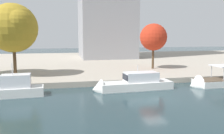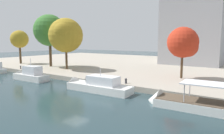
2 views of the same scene
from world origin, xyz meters
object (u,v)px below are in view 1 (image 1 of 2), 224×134
(motor_yacht_1, at_px, (7,91))
(tree_2, at_px, (154,38))
(motor_yacht_2, at_px, (132,85))
(mooring_bollard_0, at_px, (143,75))
(tree_1, at_px, (13,27))

(motor_yacht_1, distance_m, tree_2, 27.78)
(motor_yacht_2, height_order, tree_2, tree_2)
(mooring_bollard_0, bearing_deg, motor_yacht_1, -167.07)
(tree_1, bearing_deg, motor_yacht_2, -29.97)
(motor_yacht_1, relative_size, tree_1, 0.74)
(motor_yacht_2, bearing_deg, tree_2, -125.48)
(motor_yacht_2, xyz_separation_m, tree_2, (8.28, 13.06, 6.01))
(motor_yacht_2, relative_size, mooring_bollard_0, 13.56)
(motor_yacht_2, xyz_separation_m, mooring_bollard_0, (2.81, 3.62, 0.61))
(motor_yacht_1, distance_m, mooring_bollard_0, 18.51)
(motor_yacht_1, distance_m, motor_yacht_2, 15.23)
(motor_yacht_1, relative_size, tree_2, 0.97)
(mooring_bollard_0, height_order, tree_1, tree_1)
(motor_yacht_1, xyz_separation_m, tree_2, (23.50, 13.58, 5.92))
(mooring_bollard_0, relative_size, tree_2, 0.09)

